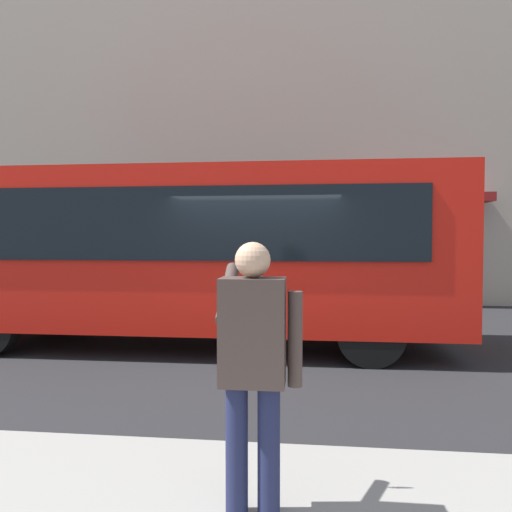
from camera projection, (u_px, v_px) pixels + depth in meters
name	position (u px, v px, depth m)	size (l,w,h in m)	color
ground_plane	(259.00, 357.00, 7.51)	(60.00, 60.00, 0.00)	#232326
building_facade_far	(283.00, 101.00, 14.05)	(28.00, 1.55, 12.00)	#A89E8E
red_bus	(187.00, 250.00, 8.26)	(9.05, 2.54, 3.08)	red
pedestrian_photographer	(253.00, 357.00, 2.91)	(0.53, 0.52, 1.70)	#1E2347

